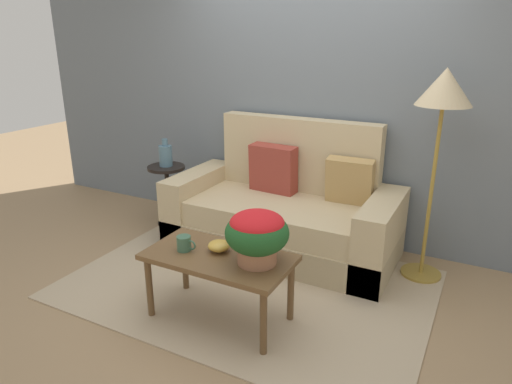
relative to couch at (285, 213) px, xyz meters
name	(u,v)px	position (x,y,z in m)	size (l,w,h in m)	color
ground_plane	(246,287)	(0.03, -0.77, -0.33)	(14.00, 14.00, 0.00)	#997A56
wall_back	(312,85)	(0.03, 0.49, 1.08)	(6.40, 0.12, 2.82)	slate
area_rug	(248,284)	(0.03, -0.73, -0.33)	(2.70, 1.85, 0.01)	tan
couch	(285,213)	(0.00, 0.00, 0.00)	(1.99, 0.91, 1.14)	tan
coffee_table	(219,263)	(0.07, -1.20, 0.08)	(0.97, 0.51, 0.48)	brown
side_table	(167,185)	(-1.27, -0.04, 0.09)	(0.37, 0.37, 0.62)	black
floor_lamp	(443,103)	(1.19, 0.05, 1.05)	(0.40, 0.40, 1.63)	olive
potted_plant	(257,233)	(0.34, -1.18, 0.35)	(0.40, 0.40, 0.34)	#A36B4C
coffee_mug	(184,243)	(-0.17, -1.25, 0.19)	(0.14, 0.10, 0.10)	#3D664C
snack_bowl	(219,246)	(0.04, -1.15, 0.18)	(0.15, 0.15, 0.07)	gold
table_vase	(166,155)	(-1.27, -0.04, 0.39)	(0.13, 0.13, 0.27)	slate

